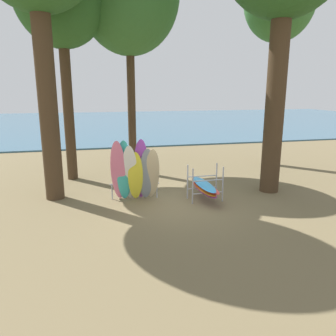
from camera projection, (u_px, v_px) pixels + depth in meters
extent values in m
plane|color=brown|center=(179.00, 204.00, 11.27)|extent=(80.00, 80.00, 0.00)
cube|color=#38607A|center=(113.00, 122.00, 39.17)|extent=(80.00, 36.00, 0.10)
cylinder|color=#42301E|center=(47.00, 95.00, 11.08)|extent=(0.64, 0.64, 7.32)
cylinder|color=#42301E|center=(276.00, 94.00, 11.93)|extent=(0.70, 0.70, 7.37)
cylinder|color=#42301E|center=(132.00, 104.00, 15.05)|extent=(0.36, 0.36, 6.40)
cylinder|color=#42301E|center=(273.00, 97.00, 16.55)|extent=(0.52, 0.52, 6.91)
ellipsoid|color=#387033|center=(280.00, 0.00, 15.50)|extent=(3.35, 3.35, 3.85)
cylinder|color=#42301E|center=(68.00, 105.00, 13.80)|extent=(0.43, 0.43, 6.38)
ellipsoid|color=pink|center=(118.00, 171.00, 11.23)|extent=(0.67, 1.01, 2.25)
ellipsoid|color=#38B2AD|center=(124.00, 171.00, 11.26)|extent=(0.58, 0.81, 2.24)
ellipsoid|color=white|center=(130.00, 173.00, 11.32)|extent=(0.64, 0.97, 2.08)
ellipsoid|color=yellow|center=(135.00, 176.00, 11.39)|extent=(0.59, 0.70, 1.83)
ellipsoid|color=purple|center=(141.00, 170.00, 11.37)|extent=(0.60, 0.88, 2.27)
ellipsoid|color=gray|center=(146.00, 174.00, 11.45)|extent=(0.54, 0.70, 1.94)
ellipsoid|color=#C6B289|center=(152.00, 174.00, 11.49)|extent=(0.56, 0.76, 1.91)
cylinder|color=#9EA0A5|center=(112.00, 192.00, 11.73)|extent=(0.04, 0.04, 0.55)
cylinder|color=#9EA0A5|center=(157.00, 190.00, 11.92)|extent=(0.04, 0.04, 0.55)
cylinder|color=#9EA0A5|center=(134.00, 184.00, 11.76)|extent=(1.76, 0.25, 0.04)
cylinder|color=#9EA0A5|center=(193.00, 186.00, 11.19)|extent=(0.05, 0.05, 1.25)
cylinder|color=#9EA0A5|center=(223.00, 184.00, 11.44)|extent=(0.05, 0.05, 1.25)
cylinder|color=#9EA0A5|center=(188.00, 182.00, 11.76)|extent=(0.05, 0.05, 1.25)
cylinder|color=#9EA0A5|center=(216.00, 180.00, 12.01)|extent=(0.05, 0.05, 1.25)
cylinder|color=#9EA0A5|center=(208.00, 193.00, 11.38)|extent=(1.10, 0.04, 0.04)
cylinder|color=#9EA0A5|center=(208.00, 180.00, 11.27)|extent=(1.10, 0.04, 0.04)
cylinder|color=#9EA0A5|center=(202.00, 188.00, 11.95)|extent=(1.10, 0.04, 0.04)
cylinder|color=#9EA0A5|center=(202.00, 176.00, 11.84)|extent=(1.10, 0.04, 0.04)
ellipsoid|color=purple|center=(204.00, 189.00, 11.65)|extent=(0.51, 2.10, 0.06)
ellipsoid|color=orange|center=(204.00, 188.00, 11.63)|extent=(0.53, 2.11, 0.06)
ellipsoid|color=red|center=(205.00, 186.00, 11.62)|extent=(0.67, 2.13, 0.06)
ellipsoid|color=#2D8ED1|center=(204.00, 184.00, 11.60)|extent=(0.54, 2.11, 0.06)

